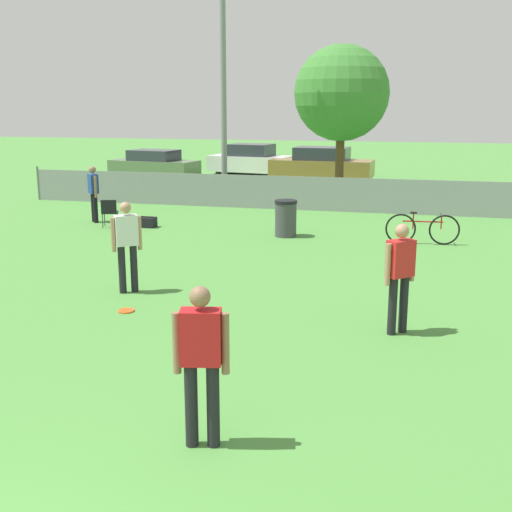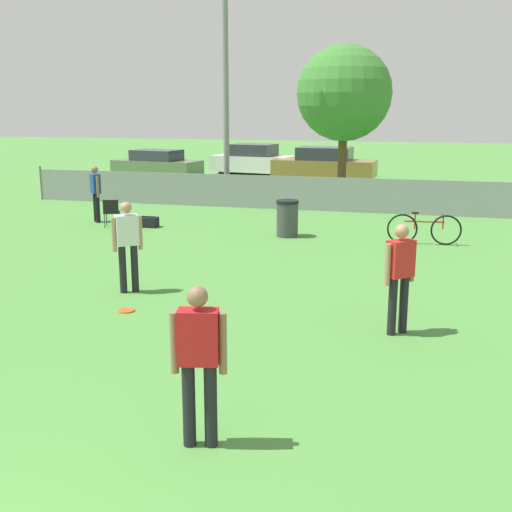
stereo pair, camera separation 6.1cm
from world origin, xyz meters
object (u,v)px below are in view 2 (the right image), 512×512
object	(u,v)px
spectator_in_blue	(96,190)
gear_bag_sideline	(147,222)
frisbee_disc	(127,310)
trash_bin	(287,218)
player_receiver_white	(127,241)
player_defender_red	(199,356)
bicycle_sideline	(424,229)
folding_chair_sideline	(112,211)
parked_car_white	(253,160)
parked_car_olive	(157,164)
player_thrower_red	(400,271)
parked_car_tan	(324,165)
tree_near_pole	(344,94)
light_pole	(225,41)

from	to	relation	value
spectator_in_blue	gear_bag_sideline	distance (m)	1.93
frisbee_disc	trash_bin	size ratio (longest dim) A/B	0.29
frisbee_disc	player_receiver_white	bearing A→B (deg)	112.93
spectator_in_blue	frisbee_disc	size ratio (longest dim) A/B	5.96
player_defender_red	bicycle_sideline	bearing A→B (deg)	66.15
folding_chair_sideline	parked_car_white	bearing A→B (deg)	-110.32
player_defender_red	folding_chair_sideline	distance (m)	12.41
parked_car_olive	spectator_in_blue	bearing A→B (deg)	-66.50
parked_car_white	player_receiver_white	bearing A→B (deg)	-72.97
spectator_in_blue	trash_bin	distance (m)	5.89
player_thrower_red	trash_bin	xyz separation A→B (m)	(-3.12, 6.76, -0.48)
spectator_in_blue	parked_car_tan	distance (m)	13.34
bicycle_sideline	tree_near_pole	bearing A→B (deg)	105.35
tree_near_pole	parked_car_white	size ratio (longest dim) A/B	1.32
trash_bin	parked_car_olive	world-z (taller)	parked_car_olive
player_receiver_white	parked_car_tan	world-z (taller)	player_receiver_white
trash_bin	gear_bag_sideline	bearing A→B (deg)	175.76
player_thrower_red	parked_car_white	size ratio (longest dim) A/B	0.40
player_defender_red	tree_near_pole	bearing A→B (deg)	80.50
gear_bag_sideline	parked_car_white	size ratio (longest dim) A/B	0.15
player_receiver_white	frisbee_disc	distance (m)	1.49
spectator_in_blue	parked_car_tan	size ratio (longest dim) A/B	0.35
player_receiver_white	bicycle_sideline	xyz separation A→B (m)	(5.19, 5.65, -0.58)
spectator_in_blue	trash_bin	xyz separation A→B (m)	(5.84, -0.65, -0.46)
frisbee_disc	bicycle_sideline	distance (m)	8.22
bicycle_sideline	trash_bin	world-z (taller)	trash_bin
player_thrower_red	player_receiver_white	world-z (taller)	same
trash_bin	tree_near_pole	bearing A→B (deg)	87.35
parked_car_white	frisbee_disc	bearing A→B (deg)	-72.22
spectator_in_blue	parked_car_olive	xyz separation A→B (m)	(-3.01, 11.41, -0.30)
tree_near_pole	folding_chair_sideline	world-z (taller)	tree_near_pole
bicycle_sideline	trash_bin	bearing A→B (deg)	172.65
bicycle_sideline	parked_car_tan	world-z (taller)	parked_car_tan
parked_car_white	bicycle_sideline	bearing A→B (deg)	-52.26
bicycle_sideline	parked_car_olive	distance (m)	17.32
player_thrower_red	parked_car_tan	xyz separation A→B (m)	(-4.19, 19.87, -0.25)
bicycle_sideline	parked_car_tan	distance (m)	13.98
player_receiver_white	parked_car_white	size ratio (longest dim) A/B	0.40
tree_near_pole	parked_car_olive	distance (m)	10.54
frisbee_disc	trash_bin	world-z (taller)	trash_bin
trash_bin	parked_car_white	xyz separation A→B (m)	(-4.83, 14.62, 0.23)
spectator_in_blue	trash_bin	world-z (taller)	spectator_in_blue
tree_near_pole	player_thrower_red	bearing A→B (deg)	-79.46
frisbee_disc	gear_bag_sideline	size ratio (longest dim) A/B	0.44
player_thrower_red	player_defender_red	bearing A→B (deg)	-158.89
bicycle_sideline	gear_bag_sideline	size ratio (longest dim) A/B	2.87
parked_car_tan	spectator_in_blue	bearing A→B (deg)	-108.10
light_pole	parked_car_white	bearing A→B (deg)	99.23
parked_car_olive	player_defender_red	bearing A→B (deg)	-56.99
spectator_in_blue	bicycle_sideline	xyz separation A→B (m)	(9.30, -0.77, -0.55)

